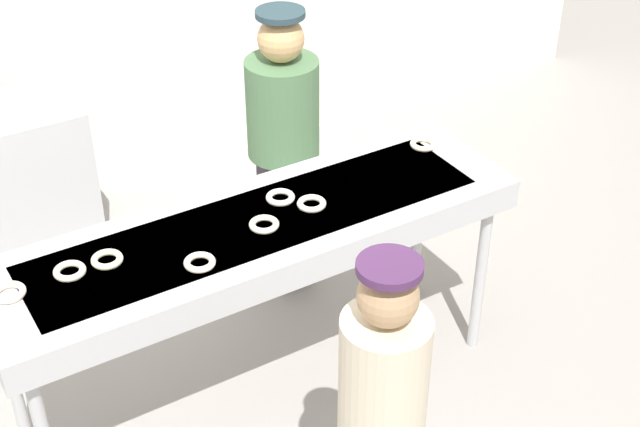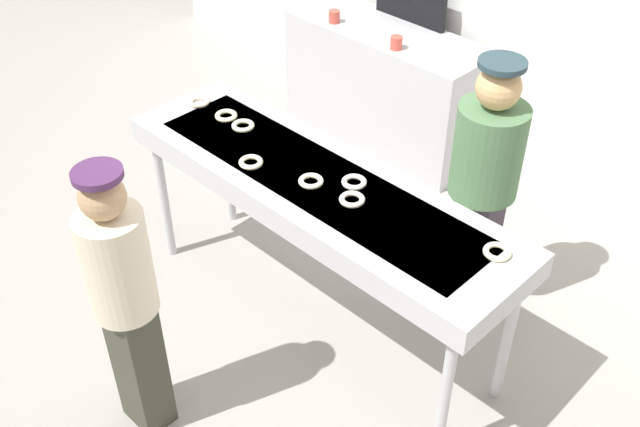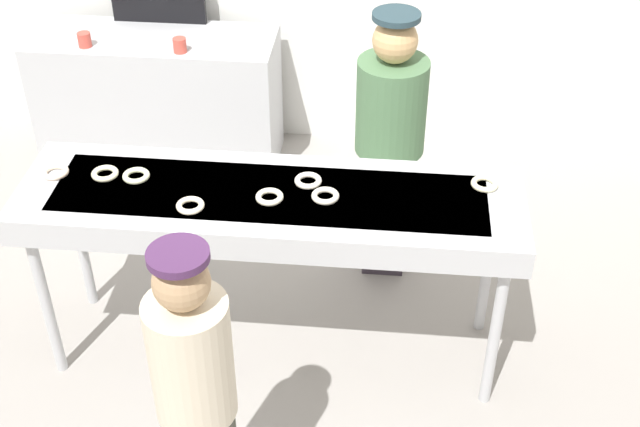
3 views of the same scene
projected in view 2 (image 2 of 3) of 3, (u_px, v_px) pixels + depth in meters
The scene contains 15 objects.
ground_plane at pixel (317, 316), 4.51m from camera, with size 16.00×16.00×0.00m, color #9E9993.
fryer_conveyor at pixel (317, 191), 3.94m from camera, with size 2.39×0.68×1.01m.
sugar_donut_0 at pixel (311, 181), 3.85m from camera, with size 0.13×0.13×0.03m, color white.
sugar_donut_1 at pixel (354, 182), 3.84m from camera, with size 0.13×0.13×0.03m, color white.
sugar_donut_2 at pixel (497, 252), 3.41m from camera, with size 0.13×0.13×0.03m, color #F8F2C2.
sugar_donut_3 at pixel (243, 126), 4.27m from camera, with size 0.13×0.13×0.03m, color #EAF3C2.
sugar_donut_4 at pixel (352, 199), 3.72m from camera, with size 0.13×0.13×0.03m, color #EDE6CF.
sugar_donut_5 at pixel (226, 116), 4.36m from camera, with size 0.13×0.13×0.03m, color #F4F4C6.
sugar_donut_6 at pixel (199, 102), 4.49m from camera, with size 0.13×0.13×0.03m, color #FDE0C3.
sugar_donut_7 at pixel (251, 162), 3.98m from camera, with size 0.13×0.13×0.03m, color #FCEECA.
worker_baker at pixel (484, 175), 4.05m from camera, with size 0.37×0.37×1.61m.
customer_waiting at pixel (125, 298), 3.42m from camera, with size 0.31×0.31×1.56m.
prep_counter at pixel (385, 86), 5.82m from camera, with size 1.62×0.59×0.92m, color #B7BABF.
paper_cup_0 at pixel (334, 16), 5.62m from camera, with size 0.08×0.08×0.09m, color #CC4C3F.
paper_cup_1 at pixel (396, 43), 5.26m from camera, with size 0.08×0.08×0.09m, color #CC4C3F.
Camera 2 is at (2.24, -2.25, 3.27)m, focal length 42.17 mm.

